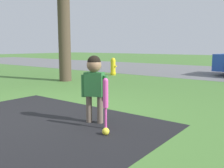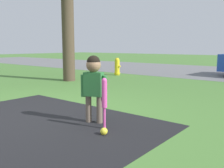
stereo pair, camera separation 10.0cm
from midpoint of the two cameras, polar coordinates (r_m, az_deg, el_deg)
name	(u,v)px [view 1 (the left image)]	position (r m, az deg, el deg)	size (l,w,h in m)	color
ground_plane	(30,114)	(4.19, -18.84, -6.60)	(60.00, 60.00, 0.00)	#477533
street_strip	(205,71)	(11.51, 20.31, 2.76)	(40.00, 6.00, 0.01)	slate
child	(94,80)	(3.44, -4.92, 0.99)	(0.36, 0.23, 0.94)	#6B5B4C
baseball_bat	(106,96)	(3.19, -2.38, -2.82)	(0.07, 0.07, 0.67)	#E54CA5
sports_ball	(106,131)	(3.07, -2.39, -10.77)	(0.09, 0.09, 0.09)	yellow
fire_hydrant	(113,67)	(9.34, -0.05, 4.00)	(0.25, 0.23, 0.65)	yellow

